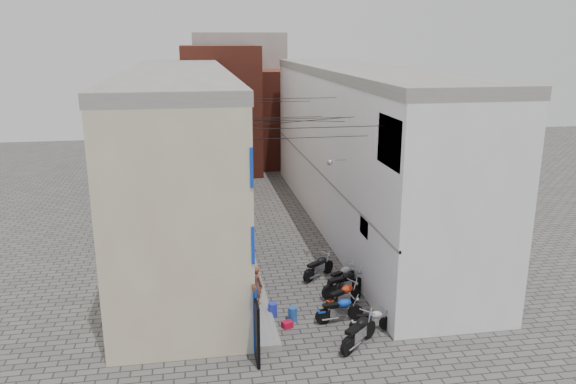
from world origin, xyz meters
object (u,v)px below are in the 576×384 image
person_a (257,284)px  motorcycle_g (319,266)px  water_jug_near (293,314)px  red_crate (287,325)px  motorcycle_b (371,319)px  water_jug_far (273,310)px  motorcycle_a (359,330)px  motorcycle_c (339,308)px  motorcycle_d (343,295)px  person_b (249,283)px  motorcycle_e (344,282)px  motorcycle_f (342,275)px

person_a → motorcycle_g: bearing=-79.8°
water_jug_near → red_crate: water_jug_near is taller
motorcycle_b → person_a: (-3.96, 2.52, 0.57)m
water_jug_far → motorcycle_g: bearing=51.9°
motorcycle_b → motorcycle_a: bearing=-39.5°
motorcycle_g → water_jug_far: size_ratio=3.54×
motorcycle_c → motorcycle_d: motorcycle_d is taller
motorcycle_a → water_jug_far: bearing=-177.4°
motorcycle_d → person_b: person_b is taller
red_crate → motorcycle_a: bearing=-37.6°
motorcycle_c → motorcycle_g: 4.15m
motorcycle_e → motorcycle_b: bearing=-14.4°
motorcycle_b → person_b: bearing=-122.6°
person_a → water_jug_far: person_a is taller
motorcycle_a → water_jug_far: motorcycle_a is taller
motorcycle_f → motorcycle_e: bearing=-42.4°
person_a → water_jug_near: bearing=-164.1°
water_jug_near → motorcycle_a: bearing=-48.8°
motorcycle_b → water_jug_far: (-3.45, 1.75, -0.21)m
motorcycle_d → motorcycle_f: size_ratio=1.10×
red_crate → motorcycle_c: bearing=3.1°
motorcycle_a → water_jug_near: 3.00m
motorcycle_b → water_jug_far: motorcycle_b is taller
motorcycle_e → person_a: bearing=-100.6°
person_b → motorcycle_c: bearing=-98.1°
person_a → water_jug_near: size_ratio=2.93×
motorcycle_d → red_crate: bearing=-94.3°
motorcycle_c → motorcycle_f: motorcycle_c is taller
motorcycle_c → red_crate: motorcycle_c is taller
motorcycle_c → water_jug_far: (-2.46, 0.86, -0.28)m
motorcycle_a → water_jug_far: size_ratio=3.84×
motorcycle_d → water_jug_near: size_ratio=3.58×
motorcycle_g → person_a: 4.03m
motorcycle_f → water_jug_far: bearing=-88.9°
motorcycle_e → red_crate: size_ratio=5.47×
water_jug_far → motorcycle_c: bearing=-19.2°
motorcycle_d → water_jug_far: bearing=-115.3°
person_a → person_b: 0.34m
motorcycle_b → water_jug_near: 3.04m
motorcycle_b → motorcycle_e: size_ratio=0.79×
motorcycle_b → red_crate: size_ratio=4.32×
motorcycle_c → motorcycle_a: bearing=0.8°
person_a → motorcycle_f: bearing=-98.5°
motorcycle_c → water_jug_near: motorcycle_c is taller
person_b → motorcycle_b: bearing=-101.7°
motorcycle_e → motorcycle_d: bearing=-35.1°
person_a → water_jug_near: (1.22, -1.22, -0.78)m
motorcycle_b → water_jug_far: 3.88m
motorcycle_g → red_crate: motorcycle_g is taller
motorcycle_a → motorcycle_e: motorcycle_a is taller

